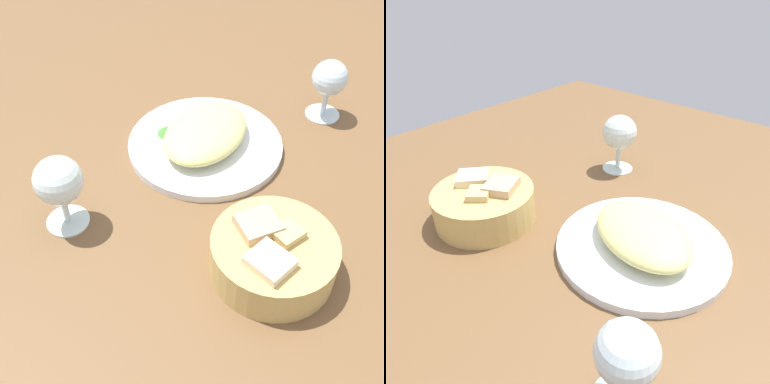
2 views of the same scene
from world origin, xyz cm
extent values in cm
cube|color=brown|center=(0.00, 0.00, -1.00)|extent=(140.00, 140.00, 2.00)
cylinder|color=white|center=(-4.94, -1.59, 0.70)|extent=(27.14, 27.14, 1.40)
ellipsoid|color=#DCD57C|center=(-4.94, -1.59, 3.54)|extent=(22.16, 19.30, 4.27)
cone|color=#458735|center=(-6.77, -8.41, 2.24)|extent=(3.88, 3.88, 1.68)
cylinder|color=tan|center=(20.62, 9.65, 3.00)|extent=(17.53, 17.53, 5.99)
cube|color=beige|center=(24.46, 8.80, 4.65)|extent=(7.27, 7.33, 5.45)
cube|color=tan|center=(19.35, 11.22, 5.20)|extent=(5.29, 5.32, 3.96)
cube|color=tan|center=(18.32, 7.32, 4.71)|extent=(7.03, 7.25, 5.55)
cylinder|color=silver|center=(14.42, -21.25, 0.30)|extent=(6.63, 6.63, 0.60)
cylinder|color=silver|center=(14.42, -21.25, 2.85)|extent=(1.00, 1.00, 4.49)
sphere|color=silver|center=(14.42, -21.25, 8.77)|extent=(7.34, 7.34, 7.34)
cylinder|color=silver|center=(-16.81, 19.92, 0.30)|extent=(6.49, 6.49, 0.60)
cylinder|color=silver|center=(-16.81, 19.92, 2.79)|extent=(1.00, 1.00, 4.38)
sphere|color=silver|center=(-16.81, 19.92, 8.23)|extent=(6.50, 6.50, 6.50)
camera|label=1|loc=(65.72, 2.66, 60.03)|focal=48.71mm
camera|label=2|loc=(-27.57, 38.76, 39.10)|focal=34.44mm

